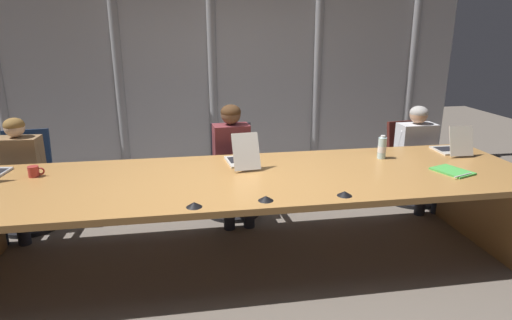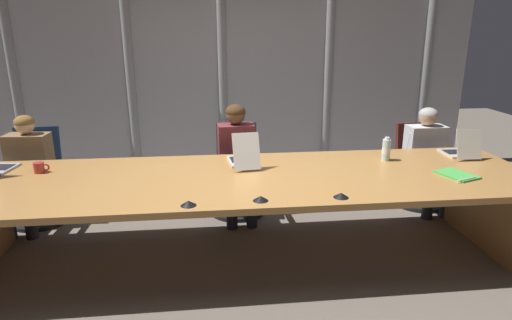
# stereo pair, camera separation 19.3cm
# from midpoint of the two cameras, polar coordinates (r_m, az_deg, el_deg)

# --- Properties ---
(ground_plane) EXTENTS (13.27, 13.27, 0.00)m
(ground_plane) POSITION_cam_midpoint_polar(r_m,az_deg,el_deg) (3.82, -2.69, -12.86)
(ground_plane) COLOR #6B6056
(conference_table) EXTENTS (4.81, 1.32, 0.75)m
(conference_table) POSITION_cam_midpoint_polar(r_m,az_deg,el_deg) (3.55, -2.82, -4.18)
(conference_table) COLOR #B77F42
(conference_table) RESTS_ON ground_plane
(curtain_backdrop) EXTENTS (6.64, 0.17, 2.77)m
(curtain_backdrop) POSITION_cam_midpoint_polar(r_m,az_deg,el_deg) (5.85, -5.97, 11.85)
(curtain_backdrop) COLOR #B2B2B7
(curtain_backdrop) RESTS_ON ground_plane
(laptop_left_mid) EXTENTS (0.27, 0.49, 0.31)m
(laptop_left_mid) POSITION_cam_midpoint_polar(r_m,az_deg,el_deg) (3.80, -3.34, 0.24)
(laptop_left_mid) COLOR beige
(laptop_left_mid) RESTS_ON conference_table
(laptop_center) EXTENTS (0.24, 0.39, 0.29)m
(laptop_center) POSITION_cam_midpoint_polar(r_m,az_deg,el_deg) (4.53, 23.40, 1.54)
(laptop_center) COLOR beige
(laptop_center) RESTS_ON conference_table
(office_chair_left_end) EXTENTS (0.60, 0.60, 0.94)m
(office_chair_left_end) POSITION_cam_midpoint_polar(r_m,az_deg,el_deg) (4.91, -28.84, -3.71)
(office_chair_left_end) COLOR navy
(office_chair_left_end) RESTS_ON ground_plane
(office_chair_left_mid) EXTENTS (0.60, 0.60, 0.93)m
(office_chair_left_mid) POSITION_cam_midpoint_polar(r_m,az_deg,el_deg) (4.63, -4.35, -2.71)
(office_chair_left_mid) COLOR #2D2D38
(office_chair_left_mid) RESTS_ON ground_plane
(office_chair_center) EXTENTS (0.60, 0.60, 0.88)m
(office_chair_center) POSITION_cam_midpoint_polar(r_m,az_deg,el_deg) (5.22, 18.75, -1.46)
(office_chair_center) COLOR #511E19
(office_chair_center) RESTS_ON ground_plane
(person_left_end) EXTENTS (0.44, 0.57, 1.11)m
(person_left_end) POSITION_cam_midpoint_polar(r_m,az_deg,el_deg) (4.69, -30.11, -1.18)
(person_left_end) COLOR olive
(person_left_end) RESTS_ON ground_plane
(person_left_mid) EXTENTS (0.40, 0.56, 1.17)m
(person_left_mid) POSITION_cam_midpoint_polar(r_m,az_deg,el_deg) (4.39, -4.33, 0.58)
(person_left_mid) COLOR brown
(person_left_mid) RESTS_ON ground_plane
(person_center) EXTENTS (0.41, 0.55, 1.10)m
(person_center) POSITION_cam_midpoint_polar(r_m,az_deg,el_deg) (5.00, 19.76, 1.20)
(person_center) COLOR silver
(person_center) RESTS_ON ground_plane
(water_bottle_primary) EXTENTS (0.08, 0.08, 0.22)m
(water_bottle_primary) POSITION_cam_midpoint_polar(r_m,az_deg,el_deg) (4.11, 15.04, 1.53)
(water_bottle_primary) COLOR silver
(water_bottle_primary) RESTS_ON conference_table
(coffee_mug_near) EXTENTS (0.13, 0.08, 0.09)m
(coffee_mug_near) POSITION_cam_midpoint_polar(r_m,az_deg,el_deg) (3.98, -28.54, -1.35)
(coffee_mug_near) COLOR #B2332D
(coffee_mug_near) RESTS_ON conference_table
(conference_mic_left_side) EXTENTS (0.11, 0.11, 0.03)m
(conference_mic_left_side) POSITION_cam_midpoint_polar(r_m,az_deg,el_deg) (3.15, 9.93, -4.39)
(conference_mic_left_side) COLOR black
(conference_mic_left_side) RESTS_ON conference_table
(conference_mic_middle) EXTENTS (0.11, 0.11, 0.03)m
(conference_mic_middle) POSITION_cam_midpoint_polar(r_m,az_deg,el_deg) (3.02, -0.53, -5.10)
(conference_mic_middle) COLOR black
(conference_mic_middle) RESTS_ON conference_table
(conference_mic_right_side) EXTENTS (0.11, 0.11, 0.03)m
(conference_mic_right_side) POSITION_cam_midpoint_polar(r_m,az_deg,el_deg) (2.96, -10.05, -5.85)
(conference_mic_right_side) COLOR black
(conference_mic_right_side) RESTS_ON conference_table
(spiral_notepad) EXTENTS (0.31, 0.36, 0.03)m
(spiral_notepad) POSITION_cam_midpoint_polar(r_m,az_deg,el_deg) (3.93, 23.30, -1.39)
(spiral_notepad) COLOR #4CB74C
(spiral_notepad) RESTS_ON conference_table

